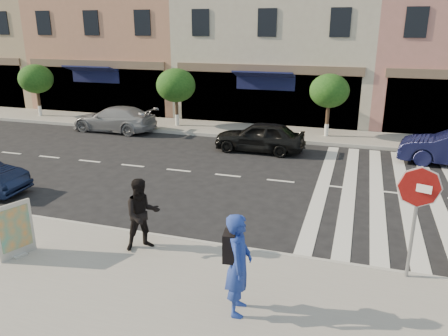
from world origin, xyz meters
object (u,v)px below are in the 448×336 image
walker (142,214)px  poster_board (15,231)px  car_far_left (114,119)px  stop_sign (418,198)px  car_far_mid (260,137)px  photographer (239,264)px

walker → poster_board: (-2.66, -1.25, -0.25)m
car_far_left → stop_sign: bearing=54.0°
car_far_mid → stop_sign: bearing=31.0°
stop_sign → poster_board: stop_sign is taller
poster_board → car_far_mid: 11.55m
photographer → stop_sign: bearing=-62.7°
walker → car_far_mid: (0.61, 9.82, -0.37)m
stop_sign → car_far_mid: 10.83m
walker → car_far_left: 13.65m
poster_board → car_far_left: 13.52m
car_far_mid → poster_board: bearing=-15.9°
walker → car_far_mid: bearing=44.8°
poster_board → car_far_mid: (3.27, 11.08, -0.12)m
photographer → walker: (-2.89, 1.70, -0.11)m
stop_sign → photographer: stop_sign is taller
poster_board → car_far_left: size_ratio=0.29×
photographer → walker: 3.35m
stop_sign → photographer: size_ratio=1.25×
photographer → car_far_left: size_ratio=0.44×
poster_board → stop_sign: bearing=32.8°
stop_sign → poster_board: (-8.72, -1.81, -1.19)m
walker → stop_sign: bearing=-36.4°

